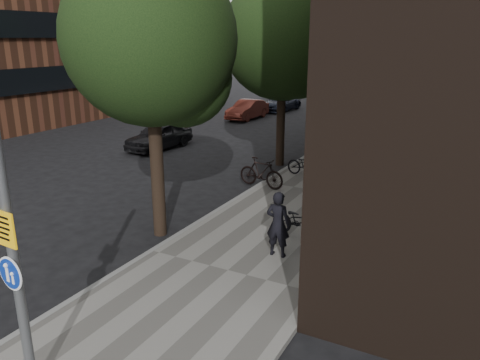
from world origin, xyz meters
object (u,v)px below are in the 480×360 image
Objects in this scene: parked_bike_facade_near at (300,221)px; signpost at (14,257)px; parked_car_near at (159,136)px; pedestrian at (278,224)px.

signpost is at bearing 178.26° from parked_bike_facade_near.
parked_car_near reaches higher than parked_bike_facade_near.
parked_car_near is (-10.10, 8.46, -0.30)m from pedestrian.
pedestrian is at bearing 80.13° from signpost.
signpost is 6.38m from pedestrian.
pedestrian is 13.18m from parked_car_near.
signpost reaches higher than parked_bike_facade_near.
parked_car_near is (-10.21, 7.16, 0.08)m from parked_bike_facade_near.
pedestrian is (1.47, 6.04, -1.41)m from signpost.
parked_bike_facade_near is (1.58, 7.34, -1.79)m from signpost.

